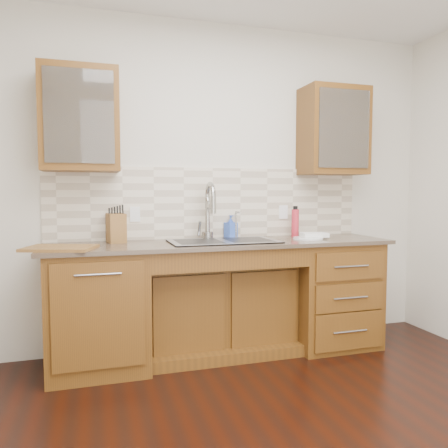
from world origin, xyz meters
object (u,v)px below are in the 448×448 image
object	(u,v)px
soap_bottle	(231,226)
knife_block	(116,228)
water_bottle	(295,223)
cutting_board	(60,248)
plate	(308,238)

from	to	relation	value
soap_bottle	knife_block	world-z (taller)	knife_block
water_bottle	cutting_board	world-z (taller)	water_bottle
knife_block	cutting_board	bearing A→B (deg)	-148.02
plate	cutting_board	distance (m)	1.92
soap_bottle	knife_block	distance (m)	0.95
plate	knife_block	distance (m)	1.55
soap_bottle	cutting_board	bearing A→B (deg)	175.47
soap_bottle	knife_block	bearing A→B (deg)	162.99
soap_bottle	knife_block	size ratio (longest dim) A/B	0.86
plate	cutting_board	xyz separation A→B (m)	(-1.92, -0.11, 0.00)
knife_block	cutting_board	world-z (taller)	knife_block
soap_bottle	water_bottle	xyz separation A→B (m)	(0.57, -0.07, 0.02)
knife_block	cutting_board	size ratio (longest dim) A/B	0.50
water_bottle	cutting_board	bearing A→B (deg)	-170.48
soap_bottle	cutting_board	distance (m)	1.40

